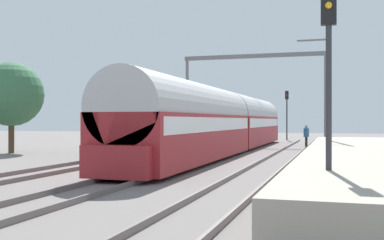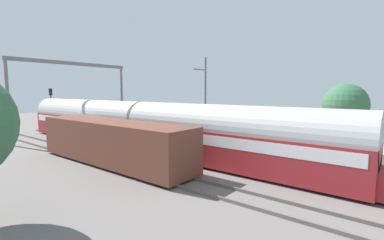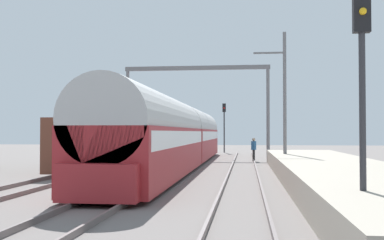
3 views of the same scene
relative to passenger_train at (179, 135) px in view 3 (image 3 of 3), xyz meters
name	(u,v)px [view 3 (image 3 of 3)]	position (x,y,z in m)	size (l,w,h in m)	color
ground	(137,187)	(0.00, -11.39, -1.97)	(120.00, 120.00, 0.00)	slate
track_far_west	(38,184)	(-4.07, -11.39, -1.89)	(1.52, 60.00, 0.16)	#685D5B
track_west	(137,185)	(0.00, -11.39, -1.89)	(1.52, 60.00, 0.16)	#685D5B
track_east	(242,187)	(4.07, -11.39, -1.89)	(1.52, 60.00, 0.16)	#685D5B
platform	(335,173)	(7.88, -9.39, -1.52)	(4.40, 28.00, 0.90)	#A39989
passenger_train	(179,135)	(0.00, 0.00, 0.00)	(2.93, 32.85, 3.82)	maroon
freight_car	(109,143)	(-4.07, -1.67, -0.50)	(2.80, 13.00, 2.70)	brown
person_crossing	(254,147)	(4.78, 5.54, -0.94)	(0.38, 0.46, 1.73)	black
railway_signal_near	(362,78)	(6.73, -18.87, 1.36)	(0.36, 0.30, 5.22)	#2D2D33
railway_signal_far	(224,121)	(1.92, 20.19, 1.34)	(0.36, 0.30, 5.19)	#2D2D33
catenary_gantry	(197,92)	(0.00, 10.58, 3.66)	(12.53, 0.28, 7.86)	slate
catenary_pole_east_mid	(284,98)	(6.42, -1.72, 2.18)	(1.90, 0.20, 8.00)	slate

